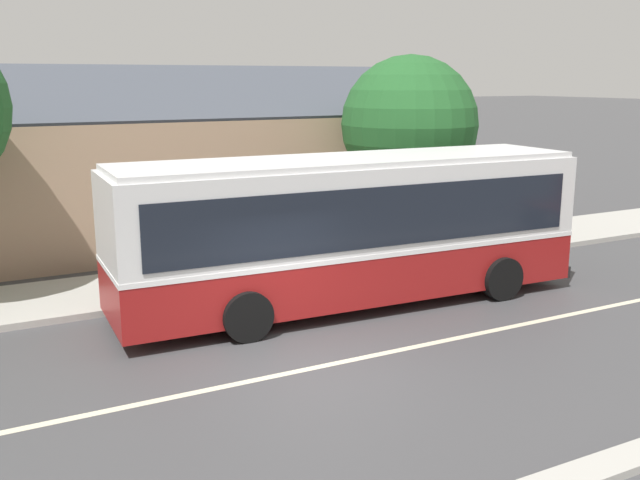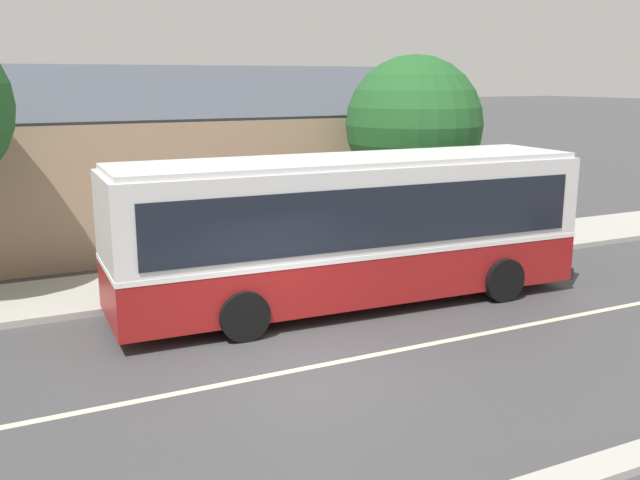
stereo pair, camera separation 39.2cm
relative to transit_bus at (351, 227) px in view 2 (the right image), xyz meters
The scene contains 7 objects.
ground_plane 4.20m from the transit_bus, 130.34° to the right, with size 300.00×300.00×0.00m, color #424244.
sidewalk_far 4.30m from the transit_bus, 128.49° to the left, with size 60.00×3.00×0.15m, color #ADAAA3.
lane_divider_stripe 4.19m from the transit_bus, 130.34° to the right, with size 60.00×0.16×0.01m, color beige.
community_building 11.39m from the transit_bus, 116.76° to the left, with size 25.73×9.36×6.41m.
transit_bus is the anchor object (origin of this frame).
street_tree_primary 6.11m from the transit_bus, 43.15° to the left, with size 3.96×3.96×5.64m.
bus_stop_sign 5.87m from the transit_bus, 20.88° to the left, with size 0.36×0.07×2.40m.
Camera 2 is at (-4.96, -10.55, 4.95)m, focal length 40.00 mm.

